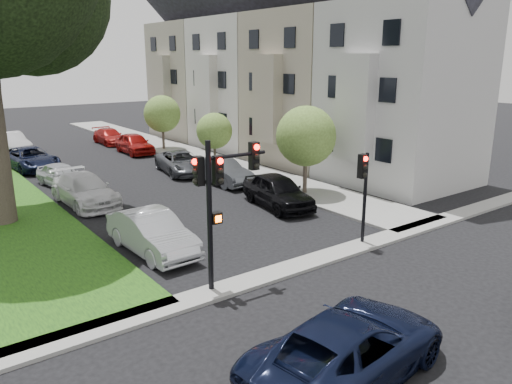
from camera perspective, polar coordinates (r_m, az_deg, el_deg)
ground at (r=16.52m, az=10.57°, el=-10.38°), size 140.00×140.00×0.00m
sidewalk_right at (r=39.03m, az=-8.73°, el=4.61°), size 3.50×44.00×0.12m
sidewalk_cross at (r=17.77m, az=5.83°, el=-8.08°), size 60.00×1.00×0.12m
house_a at (r=29.65m, az=16.60°, el=14.29°), size 7.70×7.55×15.97m
house_b at (r=34.72m, az=6.39°, el=14.82°), size 7.70×7.55×15.97m
house_c at (r=40.54m, az=-1.07°, el=14.93°), size 7.70×7.55×15.97m
house_d at (r=46.85m, az=-6.60°, el=14.86°), size 7.70×7.55×15.97m
small_tree_a at (r=26.01m, az=5.74°, el=6.36°), size 3.13×3.13×4.70m
small_tree_b at (r=33.22m, az=-4.79°, el=6.97°), size 2.38×2.38×3.57m
small_tree_c at (r=39.78m, az=-10.67°, el=8.77°), size 2.85×2.85×4.27m
traffic_signal_main at (r=14.92m, az=-4.23°, el=0.46°), size 2.32×0.60×4.74m
traffic_signal_secondary at (r=19.15m, az=12.20°, el=1.13°), size 0.46×0.37×3.62m
car_cross_near at (r=11.89m, az=10.58°, el=-17.00°), size 5.77×3.31×1.52m
car_parked_0 at (r=24.14m, az=2.51°, el=0.12°), size 2.64×4.97×1.61m
car_parked_1 at (r=28.73m, az=-3.97°, el=2.39°), size 1.77×4.57×1.48m
car_parked_2 at (r=31.71m, az=-8.51°, el=3.37°), size 3.09×5.26×1.37m
car_parked_3 at (r=39.01m, az=-13.73°, el=5.41°), size 1.96×4.59×1.54m
car_parked_4 at (r=44.00m, az=-16.38°, el=6.11°), size 1.83×4.42×1.28m
car_parked_5 at (r=18.90m, az=-11.79°, el=-4.59°), size 1.83×4.74×1.54m
car_parked_6 at (r=25.93m, az=-18.98°, el=0.22°), size 2.30×5.24×1.50m
car_parked_7 at (r=30.08m, az=-21.37°, el=1.81°), size 2.15×4.11×1.33m
car_parked_8 at (r=35.51m, az=-24.40°, el=3.50°), size 3.12×5.53×1.46m
car_parked_9 at (r=42.30m, az=-26.19°, el=5.05°), size 2.19×4.96×1.58m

